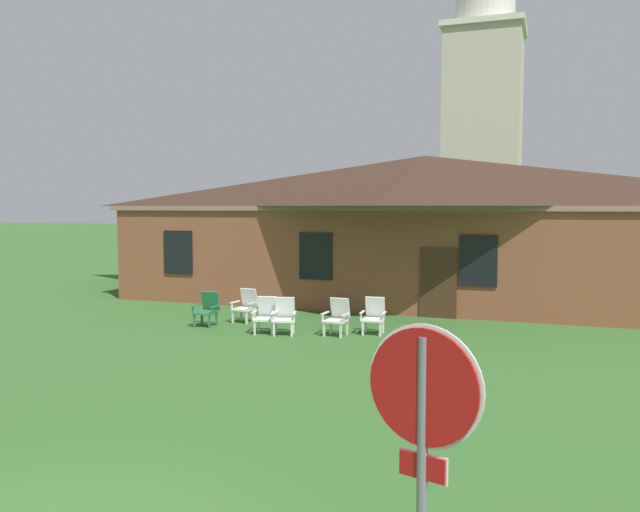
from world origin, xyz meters
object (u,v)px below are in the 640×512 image
object	(u,v)px
lawn_chair_by_porch	(207,308)
lawn_chair_left_end	(266,314)
stop_sign	(423,441)
lawn_chair_far_side	(374,315)
lawn_chair_middle	(284,315)
lawn_chair_right_end	(337,316)
lawn_chair_near_door	(246,305)

from	to	relation	value
lawn_chair_by_porch	lawn_chair_left_end	size ratio (longest dim) A/B	1.00
stop_sign	lawn_chair_left_end	bearing A→B (deg)	118.96
lawn_chair_far_side	lawn_chair_middle	bearing A→B (deg)	-159.00
lawn_chair_by_porch	lawn_chair_right_end	distance (m)	3.83
lawn_chair_by_porch	lawn_chair_far_side	size ratio (longest dim) A/B	1.00
lawn_chair_middle	lawn_chair_right_end	bearing A→B (deg)	14.24
lawn_chair_by_porch	lawn_chair_middle	size ratio (longest dim) A/B	1.00
lawn_chair_right_end	lawn_chair_far_side	xyz separation A→B (m)	(0.85, 0.50, 0.00)
lawn_chair_right_end	lawn_chair_far_side	distance (m)	0.98
lawn_chair_near_door	lawn_chair_middle	size ratio (longest dim) A/B	1.00
lawn_chair_left_end	lawn_chair_far_side	bearing A→B (deg)	17.66
lawn_chair_by_porch	lawn_chair_far_side	xyz separation A→B (m)	(4.67, 0.51, 0.00)
stop_sign	lawn_chair_right_end	world-z (taller)	stop_sign
lawn_chair_right_end	stop_sign	bearing A→B (deg)	-69.33
stop_sign	lawn_chair_right_end	xyz separation A→B (m)	(-4.42, 11.72, -1.34)
lawn_chair_left_end	lawn_chair_far_side	world-z (taller)	same
lawn_chair_by_porch	lawn_chair_far_side	distance (m)	4.70
lawn_chair_right_end	lawn_chair_far_side	bearing A→B (deg)	30.60
lawn_chair_left_end	lawn_chair_right_end	distance (m)	1.90
lawn_chair_near_door	lawn_chair_by_porch	bearing A→B (deg)	-127.86
lawn_chair_by_porch	lawn_chair_far_side	bearing A→B (deg)	6.26
stop_sign	lawn_chair_by_porch	xyz separation A→B (m)	(-8.25, 11.70, -1.34)
lawn_chair_near_door	lawn_chair_middle	bearing A→B (deg)	-36.08
lawn_chair_middle	lawn_chair_by_porch	bearing A→B (deg)	172.35
lawn_chair_near_door	lawn_chair_far_side	world-z (taller)	same
lawn_chair_middle	lawn_chair_right_end	distance (m)	1.40
stop_sign	lawn_chair_near_door	bearing A→B (deg)	120.73
stop_sign	lawn_chair_middle	xyz separation A→B (m)	(-5.77, 11.37, -1.34)
lawn_chair_near_door	lawn_chair_left_end	distance (m)	1.78
lawn_chair_left_end	lawn_chair_right_end	world-z (taller)	same
lawn_chair_far_side	stop_sign	bearing A→B (deg)	-73.70
stop_sign	lawn_chair_far_side	world-z (taller)	stop_sign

